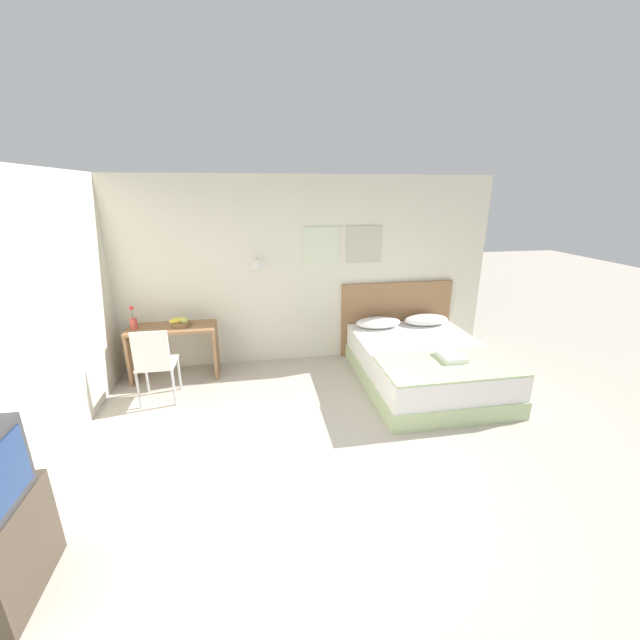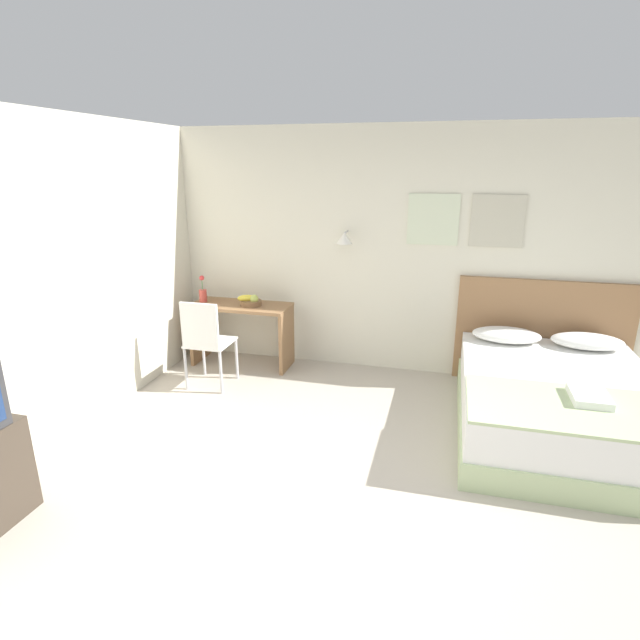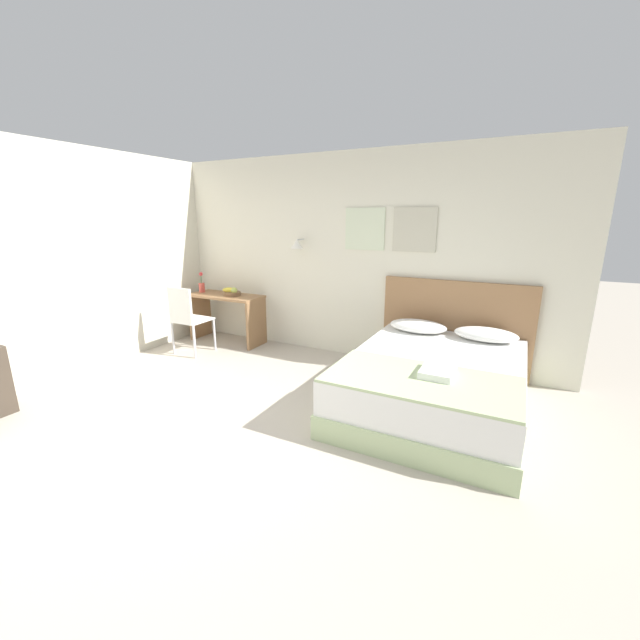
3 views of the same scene
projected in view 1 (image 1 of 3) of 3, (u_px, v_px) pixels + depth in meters
name	position (u px, v px, depth m)	size (l,w,h in m)	color
ground_plane	(335.00, 479.00, 3.49)	(24.00, 24.00, 0.00)	#B2A899
wall_back	(297.00, 272.00, 5.60)	(5.77, 0.31, 2.65)	beige
bed	(424.00, 365.00, 5.13)	(1.60, 2.09, 0.53)	#B2C693
headboard	(396.00, 318.00, 6.04)	(1.72, 0.06, 1.13)	#8E6642
pillow_left	(378.00, 323.00, 5.73)	(0.66, 0.36, 0.14)	white
pillow_right	(426.00, 320.00, 5.85)	(0.66, 0.36, 0.14)	white
throw_blanket	(448.00, 365.00, 4.48)	(1.56, 0.84, 0.02)	#B2C693
folded_towel_near_foot	(451.00, 356.00, 4.62)	(0.26, 0.35, 0.06)	white
desk	(174.00, 342.00, 5.26)	(1.13, 0.48, 0.72)	#8E6642
desk_chair	(154.00, 360.00, 4.57)	(0.43, 0.43, 0.95)	white
fruit_bowl	(181.00, 323.00, 5.20)	(0.28, 0.24, 0.13)	brown
flower_vase	(133.00, 321.00, 5.09)	(0.09, 0.09, 0.31)	#D14C42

